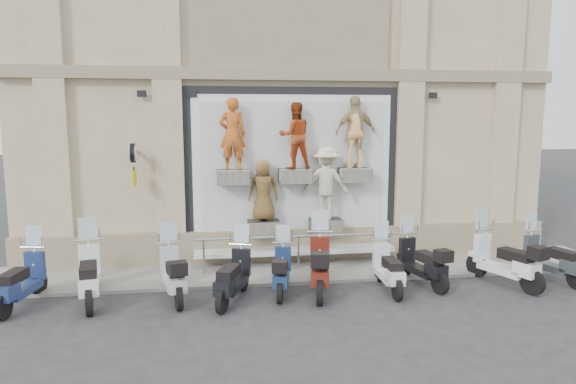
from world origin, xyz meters
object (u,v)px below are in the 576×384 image
Objects in this scene: scooter_h at (422,253)px; scooter_j at (552,249)px; scooter_a at (20,270)px; clock_sign_bracket at (134,159)px; scooter_c at (173,264)px; scooter_f at (320,255)px; scooter_e at (282,262)px; scooter_g at (388,259)px; scooter_i at (505,250)px; scooter_b at (88,263)px; scooter_d at (233,266)px; guard_rail at (299,254)px.

scooter_j reaches higher than scooter_h.
clock_sign_bracket is at bearing 53.76° from scooter_a.
scooter_f reaches higher than scooter_c.
scooter_g is (2.34, -0.18, 0.02)m from scooter_e.
scooter_i is at bearing -13.55° from scooter_c.
scooter_h is at bearing 10.38° from scooter_a.
scooter_c is at bearing 162.70° from scooter_j.
scooter_b reaches higher than scooter_i.
scooter_i reaches higher than scooter_d.
scooter_b is (-0.70, -1.91, -1.97)m from clock_sign_bracket.
scooter_g reaches higher than guard_rail.
guard_rail is 6.09m from scooter_a.
scooter_j is (5.71, -1.52, 0.30)m from guard_rail.
scooter_g is (5.63, -2.08, -2.08)m from clock_sign_bracket.
scooter_j is at bearing 3.03° from scooter_g.
scooter_i is (7.35, -0.18, 0.06)m from scooter_c.
guard_rail is at bearing 138.43° from scooter_i.
scooter_h is at bearing -10.76° from scooter_b.
guard_rail is 2.46× the size of scooter_b.
scooter_j is (6.32, -0.09, 0.06)m from scooter_e.
scooter_e is at bearing 168.13° from scooter_h.
scooter_e is at bearing -11.29° from scooter_c.
scooter_a is 5.29m from scooter_e.
scooter_j reaches higher than scooter_e.
scooter_h is (6.50, -1.81, -2.05)m from clock_sign_bracket.
scooter_b is 1.10× the size of scooter_j.
guard_rail is at bearing 138.61° from scooter_g.
scooter_a is 1.06× the size of scooter_g.
guard_rail is 4.75m from scooter_i.
scooter_b is at bearing -168.87° from scooter_e.
scooter_i reaches higher than scooter_e.
scooter_d reaches higher than guard_rail.
scooter_c is (2.99, 0.01, -0.00)m from scooter_a.
scooter_i is at bearing 8.52° from scooter_a.
scooter_d is at bearing -150.29° from scooter_e.
clock_sign_bracket is at bearing 144.57° from scooter_i.
scooter_j is at bearing 11.70° from scooter_f.
scooter_c is 2.30m from scooter_e.
clock_sign_bracket is at bearing 160.97° from scooter_e.
scooter_b is at bearing -165.98° from scooter_d.
guard_rail is 2.95m from scooter_h.
scooter_f is (1.89, 0.27, 0.09)m from scooter_d.
scooter_g is at bearing -20.32° from clock_sign_bracket.
scooter_a is at bearing 167.40° from scooter_h.
scooter_c is (1.69, -0.03, -0.07)m from scooter_b.
scooter_b is at bearing 11.23° from scooter_a.
scooter_h is 1.86m from scooter_i.
scooter_b reaches higher than scooter_c.
guard_rail is 2.95× the size of scooter_e.
scooter_g is at bearing 164.36° from scooter_j.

